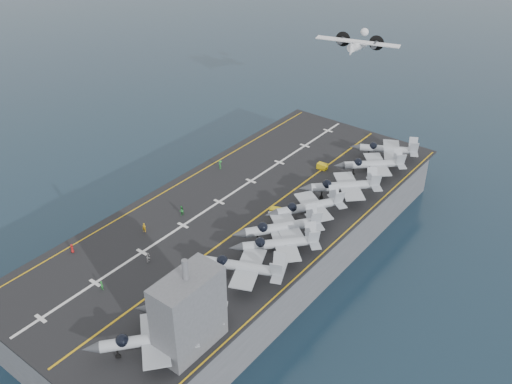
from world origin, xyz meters
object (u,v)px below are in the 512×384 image
Objects in this scene: fighter_jet_0 at (148,339)px; transport_plane at (357,47)px; tow_cart_a at (195,264)px; island_superstructure at (188,305)px.

transport_plane reaches higher than fighter_jet_0.
transport_plane is at bearing 103.34° from fighter_jet_0.
tow_cart_a is at bearing 114.11° from fighter_jet_0.
island_superstructure is 0.81× the size of fighter_jet_0.
transport_plane is (-22.44, 94.65, 11.96)m from fighter_jet_0.
transport_plane is (-25.85, 90.07, 7.15)m from island_superstructure.
fighter_jet_0 is (-3.41, -4.58, -4.81)m from island_superstructure.
island_superstructure is 93.98m from transport_plane.
island_superstructure reaches higher than tow_cart_a.
island_superstructure is at bearing 53.30° from fighter_jet_0.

